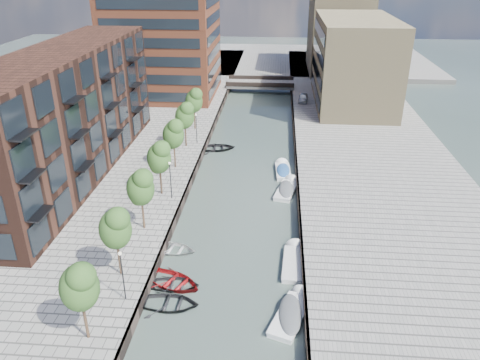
# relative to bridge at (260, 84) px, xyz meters

# --- Properties ---
(water) EXTENTS (300.00, 300.00, 0.00)m
(water) POSITION_rel_bridge_xyz_m (0.00, -32.00, -1.39)
(water) COLOR #38473F
(water) RESTS_ON ground
(quay_right) EXTENTS (20.00, 140.00, 1.00)m
(quay_right) POSITION_rel_bridge_xyz_m (16.00, -32.00, -0.89)
(quay_right) COLOR gray
(quay_right) RESTS_ON ground
(quay_wall_left) EXTENTS (0.25, 140.00, 1.00)m
(quay_wall_left) POSITION_rel_bridge_xyz_m (-6.10, -32.00, -0.89)
(quay_wall_left) COLOR #332823
(quay_wall_left) RESTS_ON ground
(quay_wall_right) EXTENTS (0.25, 140.00, 1.00)m
(quay_wall_right) POSITION_rel_bridge_xyz_m (6.10, -32.00, -0.89)
(quay_wall_right) COLOR #332823
(quay_wall_right) RESTS_ON ground
(far_closure) EXTENTS (80.00, 40.00, 1.00)m
(far_closure) POSITION_rel_bridge_xyz_m (0.00, 28.00, -0.89)
(far_closure) COLOR gray
(far_closure) RESTS_ON ground
(apartment_block) EXTENTS (8.00, 38.00, 14.00)m
(apartment_block) POSITION_rel_bridge_xyz_m (-20.00, -42.00, 6.61)
(apartment_block) COLOR black
(apartment_block) RESTS_ON quay_left
(tower) EXTENTS (18.00, 18.00, 30.00)m
(tower) POSITION_rel_bridge_xyz_m (-17.00, -7.00, 14.61)
(tower) COLOR brown
(tower) RESTS_ON quay_left
(tan_block_near) EXTENTS (12.00, 25.00, 14.00)m
(tan_block_near) POSITION_rel_bridge_xyz_m (16.00, -10.00, 6.61)
(tan_block_near) COLOR #8D7B56
(tan_block_near) RESTS_ON quay_right
(tan_block_far) EXTENTS (12.00, 20.00, 16.00)m
(tan_block_far) POSITION_rel_bridge_xyz_m (16.00, 16.00, 7.61)
(tan_block_far) COLOR #8D7B56
(tan_block_far) RESTS_ON quay_right
(bridge) EXTENTS (13.00, 6.00, 1.30)m
(bridge) POSITION_rel_bridge_xyz_m (0.00, 0.00, 0.00)
(bridge) COLOR gray
(bridge) RESTS_ON ground
(tree_0) EXTENTS (2.50, 2.50, 5.95)m
(tree_0) POSITION_rel_bridge_xyz_m (-8.50, -68.00, 3.92)
(tree_0) COLOR #382619
(tree_0) RESTS_ON quay_left
(tree_1) EXTENTS (2.50, 2.50, 5.95)m
(tree_1) POSITION_rel_bridge_xyz_m (-8.50, -61.00, 3.92)
(tree_1) COLOR #382619
(tree_1) RESTS_ON quay_left
(tree_2) EXTENTS (2.50, 2.50, 5.95)m
(tree_2) POSITION_rel_bridge_xyz_m (-8.50, -54.00, 3.92)
(tree_2) COLOR #382619
(tree_2) RESTS_ON quay_left
(tree_3) EXTENTS (2.50, 2.50, 5.95)m
(tree_3) POSITION_rel_bridge_xyz_m (-8.50, -47.00, 3.92)
(tree_3) COLOR #382619
(tree_3) RESTS_ON quay_left
(tree_4) EXTENTS (2.50, 2.50, 5.95)m
(tree_4) POSITION_rel_bridge_xyz_m (-8.50, -40.00, 3.92)
(tree_4) COLOR #382619
(tree_4) RESTS_ON quay_left
(tree_5) EXTENTS (2.50, 2.50, 5.95)m
(tree_5) POSITION_rel_bridge_xyz_m (-8.50, -33.00, 3.92)
(tree_5) COLOR #382619
(tree_5) RESTS_ON quay_left
(tree_6) EXTENTS (2.50, 2.50, 5.95)m
(tree_6) POSITION_rel_bridge_xyz_m (-8.50, -26.00, 3.92)
(tree_6) COLOR #382619
(tree_6) RESTS_ON quay_left
(lamp_0) EXTENTS (0.24, 0.24, 4.12)m
(lamp_0) POSITION_rel_bridge_xyz_m (-7.20, -64.00, 2.12)
(lamp_0) COLOR black
(lamp_0) RESTS_ON quay_left
(lamp_1) EXTENTS (0.24, 0.24, 4.12)m
(lamp_1) POSITION_rel_bridge_xyz_m (-7.20, -48.00, 2.12)
(lamp_1) COLOR black
(lamp_1) RESTS_ON quay_left
(lamp_2) EXTENTS (0.24, 0.24, 4.12)m
(lamp_2) POSITION_rel_bridge_xyz_m (-7.20, -32.00, 2.12)
(lamp_2) COLOR black
(lamp_2) RESTS_ON quay_left
(sloop_0) EXTENTS (4.63, 3.36, 0.94)m
(sloop_0) POSITION_rel_bridge_xyz_m (-4.09, -63.41, -1.39)
(sloop_0) COLOR black
(sloop_0) RESTS_ON ground
(sloop_1) EXTENTS (4.13, 3.01, 0.84)m
(sloop_1) POSITION_rel_bridge_xyz_m (-4.20, -61.12, -1.39)
(sloop_1) COLOR black
(sloop_1) RESTS_ON ground
(sloop_2) EXTENTS (5.92, 5.23, 1.02)m
(sloop_2) POSITION_rel_bridge_xyz_m (-4.37, -60.83, -1.39)
(sloop_2) COLOR maroon
(sloop_2) RESTS_ON ground
(sloop_3) EXTENTS (4.69, 3.67, 0.88)m
(sloop_3) POSITION_rel_bridge_xyz_m (-5.40, -56.19, -1.39)
(sloop_3) COLOR silver
(sloop_3) RESTS_ON ground
(sloop_4) EXTENTS (5.59, 4.42, 1.04)m
(sloop_4) POSITION_rel_bridge_xyz_m (-4.56, -31.61, -1.39)
(sloop_4) COLOR black
(sloop_4) RESTS_ON ground
(motorboat_1) EXTENTS (3.52, 5.67, 1.79)m
(motorboat_1) POSITION_rel_bridge_xyz_m (5.16, -63.58, -1.17)
(motorboat_1) COLOR white
(motorboat_1) RESTS_ON ground
(motorboat_2) EXTENTS (2.18, 5.50, 1.80)m
(motorboat_2) POSITION_rel_bridge_xyz_m (5.44, -56.92, -1.29)
(motorboat_2) COLOR silver
(motorboat_2) RESTS_ON ground
(motorboat_3) EXTENTS (2.04, 5.11, 1.67)m
(motorboat_3) POSITION_rel_bridge_xyz_m (4.45, -38.17, -1.19)
(motorboat_3) COLOR white
(motorboat_3) RESTS_ON ground
(motorboat_4) EXTENTS (2.96, 5.56, 1.76)m
(motorboat_4) POSITION_rel_bridge_xyz_m (4.93, -43.29, -1.18)
(motorboat_4) COLOR white
(motorboat_4) RESTS_ON ground
(car) EXTENTS (1.95, 4.11, 1.36)m
(car) POSITION_rel_bridge_xyz_m (7.91, -10.42, 0.29)
(car) COLOR silver
(car) RESTS_ON quay_right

